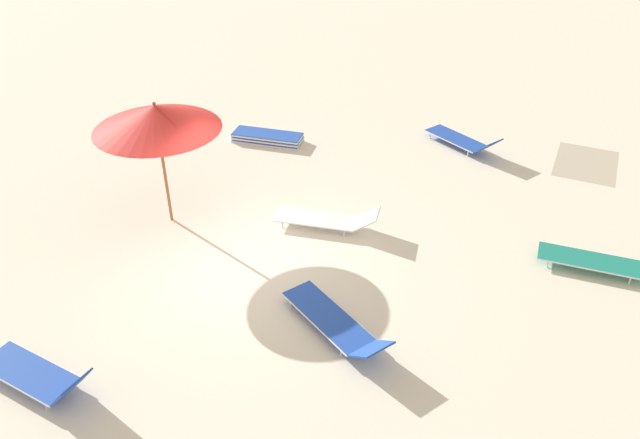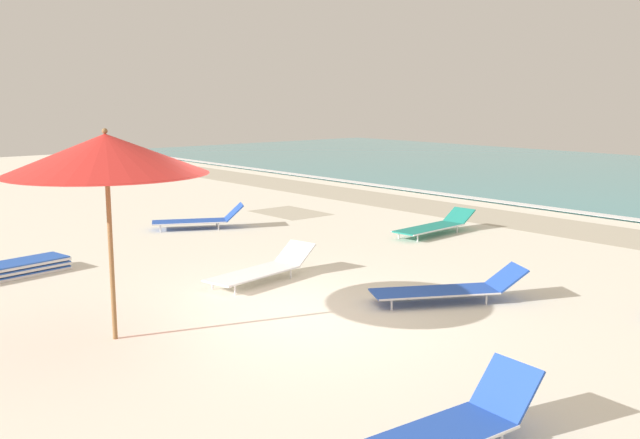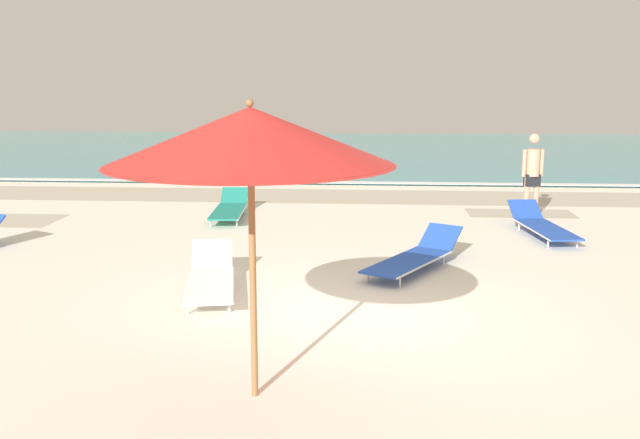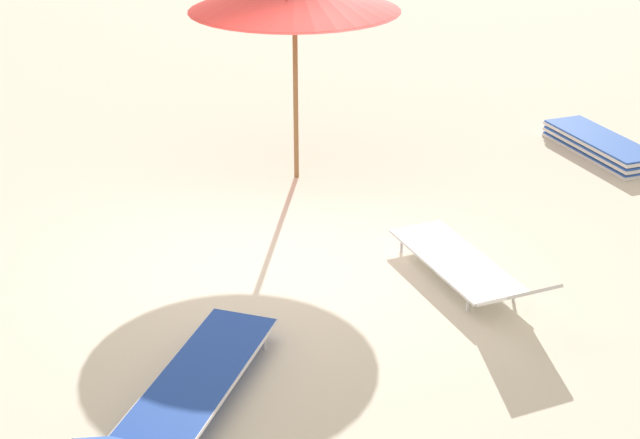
{
  "view_description": "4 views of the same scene",
  "coord_description": "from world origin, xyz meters",
  "px_view_note": "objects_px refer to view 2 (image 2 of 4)",
  "views": [
    {
      "loc": [
        8.16,
        5.41,
        7.25
      ],
      "look_at": [
        -0.75,
        1.36,
        0.86
      ],
      "focal_mm": 35.0,
      "sensor_mm": 36.0,
      "label": 1
    },
    {
      "loc": [
        7.65,
        -5.71,
        3.05
      ],
      "look_at": [
        -0.81,
        1.52,
        1.12
      ],
      "focal_mm": 40.0,
      "sensor_mm": 36.0,
      "label": 2
    },
    {
      "loc": [
        0.38,
        -8.06,
        2.82
      ],
      "look_at": [
        -0.3,
        1.47,
        0.95
      ],
      "focal_mm": 40.0,
      "sensor_mm": 36.0,
      "label": 3
    },
    {
      "loc": [
        1.26,
        8.23,
        4.29
      ],
      "look_at": [
        -0.23,
        1.28,
        0.97
      ],
      "focal_mm": 50.0,
      "sensor_mm": 36.0,
      "label": 4
    }
  ],
  "objects_px": {
    "lounger_stack": "(14,269)",
    "sun_lounger_mid_beach_pair_a": "(262,269)",
    "sun_lounger_near_water_right": "(435,225)",
    "sun_lounger_mid_beach_solo": "(449,289)",
    "beach_umbrella": "(106,155)",
    "sun_lounger_beside_umbrella": "(199,219)",
    "sun_lounger_under_umbrella": "(448,427)"
  },
  "relations": [
    {
      "from": "lounger_stack",
      "to": "sun_lounger_mid_beach_pair_a",
      "type": "distance_m",
      "value": 4.31
    },
    {
      "from": "sun_lounger_near_water_right",
      "to": "sun_lounger_mid_beach_solo",
      "type": "xyz_separation_m",
      "value": [
        3.61,
        -3.92,
        0.0
      ]
    },
    {
      "from": "sun_lounger_mid_beach_solo",
      "to": "sun_lounger_near_water_right",
      "type": "bearing_deg",
      "value": 162.27
    },
    {
      "from": "beach_umbrella",
      "to": "sun_lounger_beside_umbrella",
      "type": "distance_m",
      "value": 7.92
    },
    {
      "from": "beach_umbrella",
      "to": "sun_lounger_near_water_right",
      "type": "height_order",
      "value": "beach_umbrella"
    },
    {
      "from": "lounger_stack",
      "to": "beach_umbrella",
      "type": "bearing_deg",
      "value": -9.73
    },
    {
      "from": "lounger_stack",
      "to": "sun_lounger_mid_beach_pair_a",
      "type": "height_order",
      "value": "sun_lounger_mid_beach_pair_a"
    },
    {
      "from": "sun_lounger_mid_beach_solo",
      "to": "sun_lounger_mid_beach_pair_a",
      "type": "bearing_deg",
      "value": -123.89
    },
    {
      "from": "sun_lounger_under_umbrella",
      "to": "sun_lounger_mid_beach_solo",
      "type": "height_order",
      "value": "sun_lounger_under_umbrella"
    },
    {
      "from": "sun_lounger_beside_umbrella",
      "to": "beach_umbrella",
      "type": "bearing_deg",
      "value": -11.0
    },
    {
      "from": "sun_lounger_under_umbrella",
      "to": "sun_lounger_near_water_right",
      "type": "distance_m",
      "value": 9.94
    },
    {
      "from": "sun_lounger_near_water_right",
      "to": "sun_lounger_mid_beach_solo",
      "type": "height_order",
      "value": "sun_lounger_mid_beach_solo"
    },
    {
      "from": "sun_lounger_beside_umbrella",
      "to": "sun_lounger_mid_beach_pair_a",
      "type": "bearing_deg",
      "value": 8.75
    },
    {
      "from": "sun_lounger_under_umbrella",
      "to": "sun_lounger_near_water_right",
      "type": "xyz_separation_m",
      "value": [
        -6.53,
        7.49,
        -0.02
      ]
    },
    {
      "from": "beach_umbrella",
      "to": "sun_lounger_beside_umbrella",
      "type": "relative_size",
      "value": 1.25
    },
    {
      "from": "sun_lounger_under_umbrella",
      "to": "sun_lounger_mid_beach_solo",
      "type": "relative_size",
      "value": 0.87
    },
    {
      "from": "lounger_stack",
      "to": "sun_lounger_under_umbrella",
      "type": "height_order",
      "value": "sun_lounger_under_umbrella"
    },
    {
      "from": "sun_lounger_beside_umbrella",
      "to": "sun_lounger_near_water_right",
      "type": "relative_size",
      "value": 0.9
    },
    {
      "from": "sun_lounger_beside_umbrella",
      "to": "sun_lounger_mid_beach_pair_a",
      "type": "relative_size",
      "value": 0.96
    },
    {
      "from": "sun_lounger_under_umbrella",
      "to": "sun_lounger_mid_beach_solo",
      "type": "distance_m",
      "value": 4.62
    },
    {
      "from": "lounger_stack",
      "to": "sun_lounger_mid_beach_solo",
      "type": "bearing_deg",
      "value": 28.41
    },
    {
      "from": "beach_umbrella",
      "to": "sun_lounger_beside_umbrella",
      "type": "xyz_separation_m",
      "value": [
        -5.93,
        4.8,
        -2.13
      ]
    },
    {
      "from": "sun_lounger_mid_beach_solo",
      "to": "sun_lounger_mid_beach_pair_a",
      "type": "xyz_separation_m",
      "value": [
        -2.81,
        -1.4,
        0.0
      ]
    },
    {
      "from": "sun_lounger_under_umbrella",
      "to": "sun_lounger_beside_umbrella",
      "type": "xyz_separation_m",
      "value": [
        -10.56,
        3.85,
        -0.01
      ]
    },
    {
      "from": "sun_lounger_near_water_right",
      "to": "sun_lounger_under_umbrella",
      "type": "bearing_deg",
      "value": -53.22
    },
    {
      "from": "sun_lounger_under_umbrella",
      "to": "sun_lounger_near_water_right",
      "type": "relative_size",
      "value": 0.85
    },
    {
      "from": "sun_lounger_under_umbrella",
      "to": "beach_umbrella",
      "type": "bearing_deg",
      "value": -163.7
    },
    {
      "from": "sun_lounger_near_water_right",
      "to": "sun_lounger_mid_beach_pair_a",
      "type": "relative_size",
      "value": 1.07
    },
    {
      "from": "lounger_stack",
      "to": "sun_lounger_mid_beach_solo",
      "type": "height_order",
      "value": "sun_lounger_mid_beach_solo"
    },
    {
      "from": "sun_lounger_mid_beach_pair_a",
      "to": "sun_lounger_mid_beach_solo",
      "type": "bearing_deg",
      "value": 15.67
    },
    {
      "from": "beach_umbrella",
      "to": "sun_lounger_under_umbrella",
      "type": "height_order",
      "value": "beach_umbrella"
    },
    {
      "from": "beach_umbrella",
      "to": "sun_lounger_mid_beach_solo",
      "type": "bearing_deg",
      "value": 69.36
    }
  ]
}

